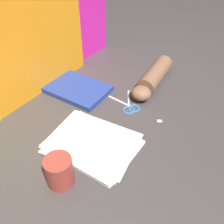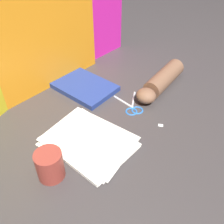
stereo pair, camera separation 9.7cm
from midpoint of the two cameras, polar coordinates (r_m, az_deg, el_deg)
The scene contains 10 objects.
ground_plane at distance 1.01m, azimuth -4.20°, elevation -2.81°, with size 6.00×6.00×0.00m, color #3D3838.
backdrop_panel_center at distance 1.11m, azimuth -20.40°, elevation 13.82°, with size 0.60×0.09×0.48m.
backdrop_panel_right at distance 1.28m, azimuth -11.63°, elevation 20.93°, with size 0.51×0.08×0.56m.
paper_stack at distance 0.93m, azimuth -7.27°, elevation -6.97°, with size 0.25×0.32×0.02m.
book_closed at distance 1.19m, azimuth -9.91°, elevation 4.87°, with size 0.21×0.28×0.02m.
scissors at distance 1.09m, azimuth 1.16°, elevation 1.42°, with size 0.16×0.16×0.01m.
hand_forearm at distance 1.20m, azimuth 6.57°, elevation 7.26°, with size 0.33×0.08×0.08m.
paper_scrap_near at distance 1.14m, azimuth 4.69°, elevation 2.93°, with size 0.03×0.03×0.00m.
paper_scrap_mid at distance 1.03m, azimuth 7.69°, elevation -2.05°, with size 0.02×0.02×0.00m.
mug at distance 0.83m, azimuth -14.81°, elevation -12.52°, with size 0.09×0.09×0.10m.
Camera 1 is at (-0.64, -0.37, 0.69)m, focal length 42.00 mm.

